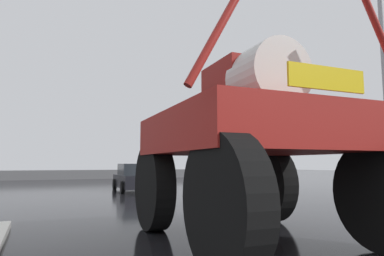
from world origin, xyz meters
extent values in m
plane|color=black|center=(0.00, 18.00, 0.00)|extent=(120.00, 120.00, 0.00)
cylinder|color=black|center=(-0.51, 7.84, 0.99)|extent=(0.52, 2.00, 1.98)
cylinder|color=black|center=(2.63, 7.71, 0.99)|extent=(0.52, 2.00, 1.98)
cylinder|color=black|center=(-0.66, 4.36, 0.99)|extent=(0.52, 2.00, 1.98)
cube|color=maroon|center=(0.98, 6.04, 2.12)|extent=(3.82, 4.34, 0.82)
cube|color=maroon|center=(1.00, 6.47, 3.11)|extent=(1.27, 1.53, 1.15)
cylinder|color=silver|center=(0.96, 5.43, 3.17)|extent=(1.32, 1.11, 1.28)
cylinder|color=maroon|center=(-0.74, 4.22, 3.46)|extent=(1.13, 0.17, 1.91)
cube|color=yellow|center=(0.89, 3.91, 2.78)|extent=(1.44, 0.10, 0.36)
cube|color=black|center=(2.06, 19.32, 0.53)|extent=(1.90, 4.18, 0.70)
cube|color=#23282D|center=(2.05, 19.17, 1.20)|extent=(1.66, 2.18, 0.64)
cylinder|color=black|center=(1.28, 20.71, 0.30)|extent=(0.21, 0.61, 0.60)
cylinder|color=black|center=(2.98, 20.63, 0.30)|extent=(0.21, 0.61, 0.60)
cylinder|color=black|center=(1.14, 18.02, 0.30)|extent=(0.21, 0.61, 0.60)
cylinder|color=black|center=(2.84, 17.93, 0.30)|extent=(0.21, 0.61, 0.60)
cylinder|color=#A8AAAF|center=(4.32, 9.60, 1.65)|extent=(0.11, 0.11, 3.30)
cube|color=black|center=(4.32, 9.81, 2.78)|extent=(0.24, 0.32, 0.84)
sphere|color=red|center=(4.32, 10.00, 3.05)|extent=(0.17, 0.17, 0.17)
sphere|color=#3C2403|center=(4.32, 10.00, 2.78)|extent=(0.17, 0.17, 0.17)
sphere|color=black|center=(4.32, 10.00, 2.51)|extent=(0.17, 0.17, 0.17)
cube|color=#59595B|center=(0.00, 35.54, 0.45)|extent=(28.44, 0.24, 0.90)
camera|label=1|loc=(-3.00, 0.27, 1.51)|focal=31.60mm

